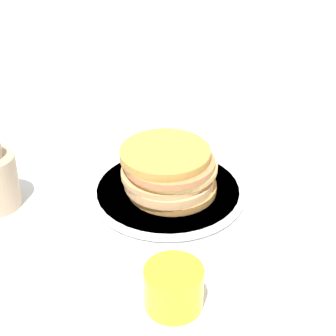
{
  "coord_description": "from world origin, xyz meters",
  "views": [
    {
      "loc": [
        -0.43,
        0.69,
        0.56
      ],
      "look_at": [
        -0.02,
        0.01,
        0.05
      ],
      "focal_mm": 60.0,
      "sensor_mm": 36.0,
      "label": 1
    }
  ],
  "objects": [
    {
      "name": "plate",
      "position": [
        -0.02,
        0.01,
        0.01
      ],
      "size": [
        0.27,
        0.27,
        0.01
      ],
      "color": "white",
      "rests_on": "ground_plane"
    },
    {
      "name": "pancake_stack",
      "position": [
        -0.02,
        0.01,
        0.05
      ],
      "size": [
        0.17,
        0.16,
        0.07
      ],
      "color": "#C08645",
      "rests_on": "plate"
    },
    {
      "name": "ground_plane",
      "position": [
        0.0,
        0.0,
        0.0
      ],
      "size": [
        4.0,
        4.0,
        0.0
      ],
      "primitive_type": "plane",
      "color": "white"
    },
    {
      "name": "juice_glass",
      "position": [
        -0.16,
        0.23,
        0.03
      ],
      "size": [
        0.08,
        0.08,
        0.06
      ],
      "color": "yellow",
      "rests_on": "ground_plane"
    }
  ]
}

